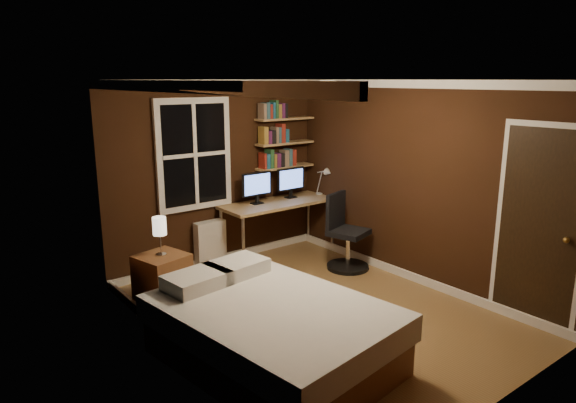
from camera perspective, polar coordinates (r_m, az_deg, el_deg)
floor at (r=5.80m, az=3.26°, el=-12.20°), size 4.20×4.20×0.00m
wall_back at (r=7.05m, az=-7.91°, el=3.06°), size 3.20×0.04×2.50m
wall_left at (r=4.51m, az=-12.03°, el=-3.04°), size 0.04×4.20×2.50m
wall_right at (r=6.52m, az=14.06°, el=1.93°), size 0.04×4.20×2.50m
ceiling at (r=5.22m, az=3.63°, el=13.34°), size 3.20×4.20×0.02m
window at (r=6.81m, az=-10.40°, el=5.15°), size 1.06×0.06×1.46m
door at (r=5.77m, az=26.02°, el=-2.84°), size 0.03×0.82×2.05m
door_knob at (r=5.63m, az=28.54°, el=-3.78°), size 0.06×0.06×0.06m
ceiling_fixture at (r=5.15m, az=4.37°, el=12.21°), size 0.44×0.44×0.18m
bookshelf_lower at (r=7.55m, az=-0.33°, el=3.87°), size 0.92×0.22×0.03m
books_row_lower at (r=7.53m, az=-0.34°, el=4.85°), size 0.54×0.16×0.23m
bookshelf_middle at (r=7.50m, az=-0.34°, el=6.51°), size 0.92×0.22×0.03m
books_row_middle at (r=7.48m, az=-0.34°, el=7.50°), size 0.42×0.16×0.23m
bookshelf_upper at (r=7.46m, az=-0.34°, el=9.18°), size 0.92×0.22×0.03m
books_row_upper at (r=7.45m, az=-0.34°, el=10.17°), size 0.48×0.16×0.23m
bed at (r=4.76m, az=-1.90°, el=-14.16°), size 1.77×2.27×0.71m
nightstand at (r=5.97m, az=-13.74°, el=-8.59°), size 0.59×0.59×0.61m
bedside_lamp at (r=5.79m, az=-14.03°, el=-3.77°), size 0.15×0.15×0.43m
radiator at (r=7.09m, az=-8.63°, el=-4.68°), size 0.43×0.15×0.64m
desk at (r=7.31m, az=-1.02°, el=-0.45°), size 1.70×0.64×0.81m
monitor_left at (r=7.14m, az=-3.48°, el=1.50°), size 0.47×0.12×0.44m
monitor_right at (r=7.48m, az=0.31°, el=2.09°), size 0.47×0.12×0.44m
desk_lamp at (r=7.67m, az=3.90°, el=2.33°), size 0.14×0.32×0.44m
office_chair at (r=6.97m, az=6.35°, el=-4.26°), size 0.58×0.58×1.03m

